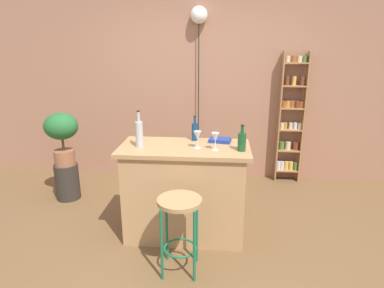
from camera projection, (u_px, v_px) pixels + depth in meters
The scene contains 14 objects.
ground at pixel (182, 250), 3.19m from camera, with size 12.00×12.00×0.00m, color brown.
back_wall at pixel (197, 79), 4.63m from camera, with size 6.40×0.10×2.80m, color #9E6B51.
kitchen_counter at pixel (185, 191), 3.33m from camera, with size 1.24×0.61×0.94m.
bar_stool at pixel (180, 217), 2.77m from camera, with size 0.37×0.37×0.67m.
spice_shelf at pixel (291, 119), 4.55m from camera, with size 0.34×0.14×1.78m.
plant_stool at pixel (67, 181), 4.18m from camera, with size 0.29×0.29×0.45m, color #2D2823.
potted_plant at pixel (62, 132), 4.00m from camera, with size 0.40×0.36×0.64m.
bottle_vinegar at pixel (139, 133), 3.15m from camera, with size 0.07×0.07×0.35m.
bottle_wine_red at pixel (242, 141), 3.05m from camera, with size 0.08×0.08×0.24m.
bottle_sauce_amber at pixel (195, 131), 3.37m from camera, with size 0.06×0.06×0.25m.
wine_glass_left at pixel (215, 138), 3.06m from camera, with size 0.07×0.07×0.16m.
wine_glass_center at pixel (198, 136), 3.11m from camera, with size 0.07×0.07×0.16m.
cookbook at pixel (220, 140), 3.34m from camera, with size 0.21×0.15×0.04m, color navy.
pendant_globe_light at pixel (199, 17), 4.30m from camera, with size 0.22×0.22×2.33m.
Camera 1 is at (0.33, -2.73, 1.90)m, focal length 31.41 mm.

